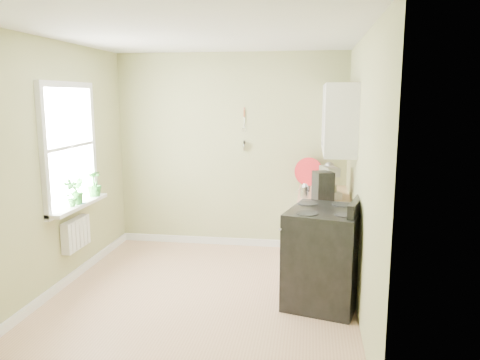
# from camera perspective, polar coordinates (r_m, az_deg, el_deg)

# --- Properties ---
(floor) EXTENTS (3.20, 3.60, 0.02)m
(floor) POSITION_cam_1_polar(r_m,az_deg,el_deg) (5.18, -4.64, -14.02)
(floor) COLOR tan
(floor) RESTS_ON ground
(ceiling) EXTENTS (3.20, 3.60, 0.02)m
(ceiling) POSITION_cam_1_polar(r_m,az_deg,el_deg) (4.76, -5.12, 17.39)
(ceiling) COLOR white
(ceiling) RESTS_ON wall_back
(wall_back) EXTENTS (3.20, 0.02, 2.70)m
(wall_back) POSITION_cam_1_polar(r_m,az_deg,el_deg) (6.54, -1.19, 3.50)
(wall_back) COLOR tan
(wall_back) RESTS_ON floor
(wall_left) EXTENTS (0.02, 3.60, 2.70)m
(wall_left) POSITION_cam_1_polar(r_m,az_deg,el_deg) (5.39, -21.77, 1.35)
(wall_left) COLOR tan
(wall_left) RESTS_ON floor
(wall_right) EXTENTS (0.02, 3.60, 2.70)m
(wall_right) POSITION_cam_1_polar(r_m,az_deg,el_deg) (4.68, 14.67, 0.51)
(wall_right) COLOR tan
(wall_right) RESTS_ON floor
(base_cabinets) EXTENTS (0.60, 1.60, 0.87)m
(base_cabinets) POSITION_cam_1_polar(r_m,az_deg,el_deg) (5.84, 10.22, -6.65)
(base_cabinets) COLOR white
(base_cabinets) RESTS_ON floor
(countertop) EXTENTS (0.64, 1.60, 0.04)m
(countertop) POSITION_cam_1_polar(r_m,az_deg,el_deg) (5.73, 10.26, -2.28)
(countertop) COLOR #E6B88D
(countertop) RESTS_ON base_cabinets
(upper_cabinets) EXTENTS (0.35, 1.40, 0.80)m
(upper_cabinets) POSITION_cam_1_polar(r_m,az_deg,el_deg) (5.71, 11.90, 7.36)
(upper_cabinets) COLOR white
(upper_cabinets) RESTS_ON wall_right
(window) EXTENTS (0.06, 1.14, 1.44)m
(window) POSITION_cam_1_polar(r_m,az_deg,el_deg) (5.61, -20.13, 3.84)
(window) COLOR white
(window) RESTS_ON wall_left
(window_sill) EXTENTS (0.18, 1.14, 0.04)m
(window_sill) POSITION_cam_1_polar(r_m,az_deg,el_deg) (5.68, -19.07, -2.89)
(window_sill) COLOR white
(window_sill) RESTS_ON wall_left
(radiator) EXTENTS (0.12, 0.50, 0.35)m
(radiator) POSITION_cam_1_polar(r_m,az_deg,el_deg) (5.73, -19.38, -6.20)
(radiator) COLOR white
(radiator) RESTS_ON wall_left
(wall_utensils) EXTENTS (0.02, 0.14, 0.58)m
(wall_utensils) POSITION_cam_1_polar(r_m,az_deg,el_deg) (6.46, 0.51, 5.34)
(wall_utensils) COLOR #E6B88D
(wall_utensils) RESTS_ON wall_back
(stove) EXTENTS (0.89, 0.96, 1.12)m
(stove) POSITION_cam_1_polar(r_m,az_deg,el_deg) (4.92, 10.27, -9.06)
(stove) COLOR black
(stove) RESTS_ON floor
(stand_mixer) EXTENTS (0.30, 0.38, 0.42)m
(stand_mixer) POSITION_cam_1_polar(r_m,az_deg,el_deg) (5.69, 10.81, -0.36)
(stand_mixer) COLOR #B2B2B7
(stand_mixer) RESTS_ON countertop
(kettle) EXTENTS (0.17, 0.10, 0.17)m
(kettle) POSITION_cam_1_polar(r_m,az_deg,el_deg) (5.66, 7.87, -1.27)
(kettle) COLOR silver
(kettle) RESTS_ON countertop
(coffee_maker) EXTENTS (0.26, 0.27, 0.35)m
(coffee_maker) POSITION_cam_1_polar(r_m,az_deg,el_deg) (5.47, 10.06, -0.88)
(coffee_maker) COLOR black
(coffee_maker) RESTS_ON countertop
(red_tray) EXTENTS (0.39, 0.15, 0.39)m
(red_tray) POSITION_cam_1_polar(r_m,az_deg,el_deg) (6.39, 8.36, 1.01)
(red_tray) COLOR red
(red_tray) RESTS_ON countertop
(jar) EXTENTS (0.08, 0.08, 0.09)m
(jar) POSITION_cam_1_polar(r_m,az_deg,el_deg) (5.03, 8.62, -3.21)
(jar) COLOR #B8B293
(jar) RESTS_ON countertop
(plant_a) EXTENTS (0.18, 0.20, 0.31)m
(plant_a) POSITION_cam_1_polar(r_m,az_deg,el_deg) (5.49, -19.90, -1.49)
(plant_a) COLOR #297426
(plant_a) RESTS_ON window_sill
(plant_b) EXTENTS (0.19, 0.21, 0.30)m
(plant_b) POSITION_cam_1_polar(r_m,az_deg,el_deg) (5.62, -19.20, -1.28)
(plant_b) COLOR #297426
(plant_b) RESTS_ON window_sill
(plant_c) EXTENTS (0.25, 0.25, 0.31)m
(plant_c) POSITION_cam_1_polar(r_m,az_deg,el_deg) (5.99, -17.34, -0.43)
(plant_c) COLOR #297426
(plant_c) RESTS_ON window_sill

